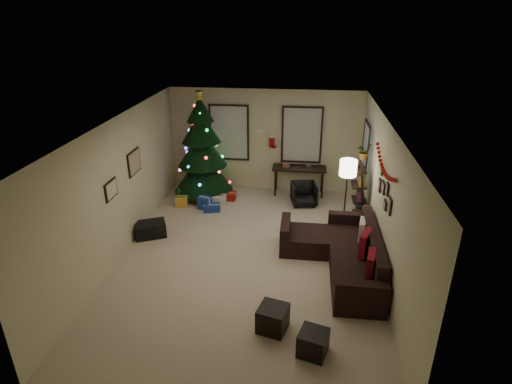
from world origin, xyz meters
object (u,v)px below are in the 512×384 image
at_px(christmas_tree, 202,153).
at_px(desk_chair, 304,194).
at_px(bookshelf, 360,195).
at_px(sofa, 343,254).
at_px(desk, 299,170).

distance_m(christmas_tree, desk_chair, 2.79).
relative_size(desk_chair, bookshelf, 0.36).
distance_m(christmas_tree, sofa, 4.62).
bearing_deg(sofa, desk_chair, 106.06).
relative_size(sofa, bookshelf, 1.65).
height_order(desk, bookshelf, bookshelf).
height_order(christmas_tree, sofa, christmas_tree).
distance_m(sofa, desk, 3.49).
bearing_deg(desk_chair, bookshelf, -51.37).
bearing_deg(bookshelf, sofa, -105.17).
xyz_separation_m(christmas_tree, desk, (2.48, 0.35, -0.51)).
relative_size(christmas_tree, desk_chair, 4.96).
xyz_separation_m(christmas_tree, desk_chair, (2.63, -0.30, -0.88)).
bearing_deg(desk, sofa, -74.58).
height_order(sofa, desk, sofa).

